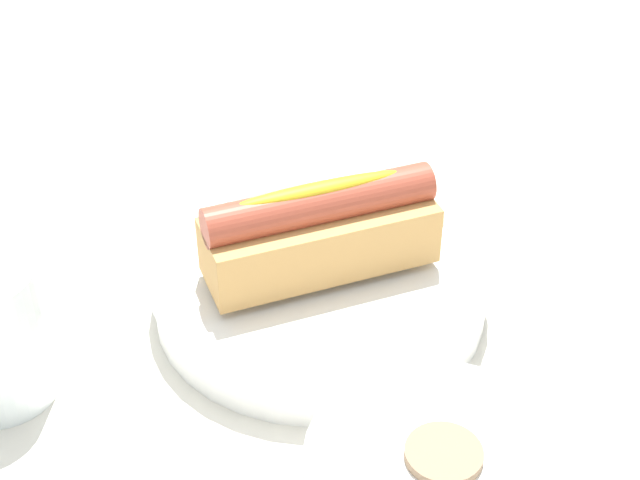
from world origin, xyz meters
The scene contains 3 objects.
ground_plane centered at (0.00, 0.00, 0.00)m, with size 2.40×2.40×0.00m, color silver.
serving_bowl centered at (0.01, -0.02, 0.02)m, with size 0.23×0.23×0.04m.
hotdog_front centered at (0.01, -0.02, 0.06)m, with size 0.15×0.05×0.06m.
Camera 1 is at (0.17, 0.44, 0.42)m, focal length 53.10 mm.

